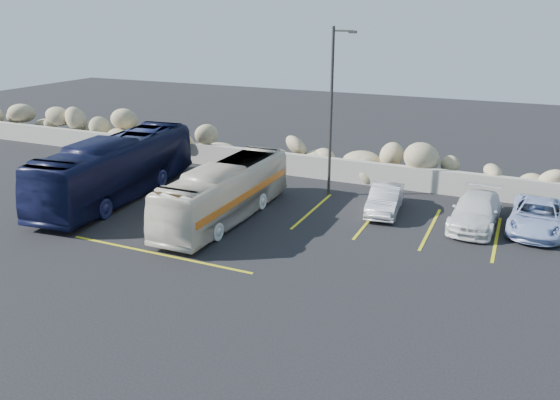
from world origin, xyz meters
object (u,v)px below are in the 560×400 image
at_px(car_b, 385,199).
at_px(car_c, 476,211).
at_px(car_d, 537,216).
at_px(vintage_bus, 225,192).
at_px(lamppost, 332,108).
at_px(tour_coach, 117,167).

height_order(car_b, car_c, car_c).
xyz_separation_m(car_c, car_d, (2.36, 0.46, -0.02)).
bearing_deg(car_d, vintage_bus, -158.66).
bearing_deg(lamppost, vintage_bus, -121.67).
relative_size(lamppost, tour_coach, 0.75).
bearing_deg(tour_coach, car_d, 4.83).
height_order(tour_coach, car_b, tour_coach).
xyz_separation_m(vintage_bus, car_c, (10.04, 3.58, -0.58)).
relative_size(lamppost, car_d, 1.78).
distance_m(car_c, car_d, 2.41).
bearing_deg(car_c, car_b, -177.85).
relative_size(car_b, car_d, 0.83).
distance_m(lamppost, car_b, 4.99).
height_order(car_b, car_d, car_d).
relative_size(lamppost, vintage_bus, 0.91).
bearing_deg(car_d, tour_coach, -165.87).
relative_size(lamppost, car_c, 1.80).
xyz_separation_m(vintage_bus, car_b, (6.16, 3.64, -0.61)).
bearing_deg(lamppost, car_d, -5.70).
relative_size(car_c, car_d, 0.99).
distance_m(tour_coach, car_d, 19.00).
relative_size(tour_coach, car_b, 2.87).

